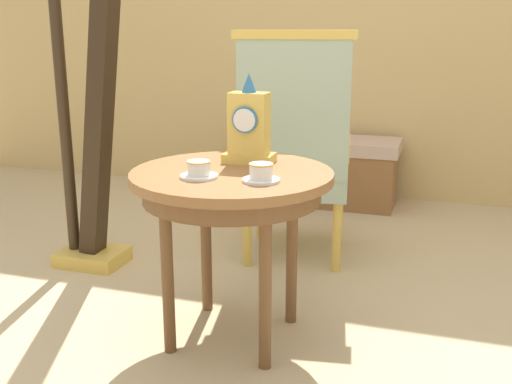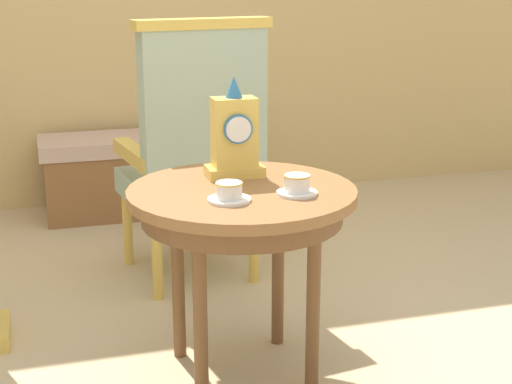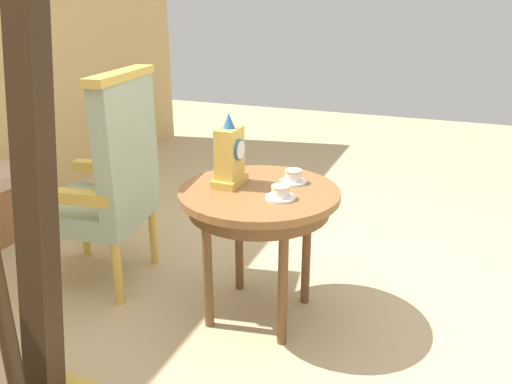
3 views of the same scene
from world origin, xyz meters
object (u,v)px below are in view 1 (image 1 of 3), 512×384
(harp, at_px, (89,127))
(armchair, at_px, (295,146))
(teacup_right, at_px, (261,173))
(side_table, at_px, (232,192))
(window_bench, at_px, (318,170))
(teacup_left, at_px, (199,170))
(mantel_clock, at_px, (249,128))

(harp, bearing_deg, armchair, 21.40)
(armchair, relative_size, harp, 0.66)
(teacup_right, bearing_deg, side_table, 141.85)
(harp, height_order, window_bench, harp)
(teacup_right, bearing_deg, teacup_left, -176.67)
(teacup_right, bearing_deg, harp, 150.08)
(armchair, bearing_deg, teacup_right, -82.78)
(harp, bearing_deg, side_table, -28.42)
(harp, relative_size, window_bench, 1.63)
(teacup_right, xyz_separation_m, armchair, (-0.12, 0.96, -0.09))
(teacup_right, height_order, harp, harp)
(teacup_left, relative_size, mantel_clock, 0.39)
(armchair, relative_size, window_bench, 1.08)
(window_bench, bearing_deg, teacup_right, -83.69)
(harp, xyz_separation_m, window_bench, (0.81, 1.45, -0.47))
(teacup_right, bearing_deg, mantel_clock, 116.07)
(teacup_left, bearing_deg, window_bench, 90.17)
(mantel_clock, bearing_deg, harp, 159.91)
(window_bench, bearing_deg, side_table, -87.62)
(side_table, bearing_deg, harp, 151.58)
(teacup_left, distance_m, mantel_clock, 0.31)
(teacup_left, relative_size, harp, 0.08)
(teacup_left, bearing_deg, teacup_right, 3.33)
(mantel_clock, height_order, window_bench, mantel_clock)
(teacup_left, height_order, teacup_right, teacup_right)
(side_table, distance_m, mantel_clock, 0.26)
(teacup_right, bearing_deg, armchair, 97.22)
(armchair, bearing_deg, window_bench, 95.50)
(side_table, distance_m, armchair, 0.84)
(mantel_clock, distance_m, window_bench, 1.87)
(teacup_left, height_order, mantel_clock, mantel_clock)
(teacup_left, bearing_deg, armchair, 84.19)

